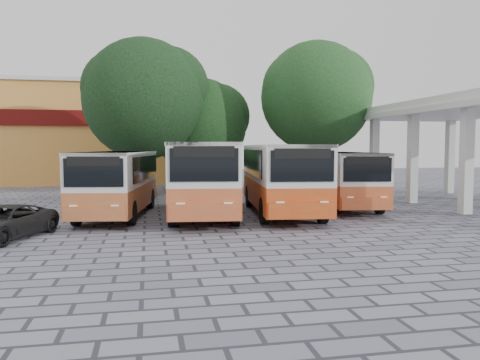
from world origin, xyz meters
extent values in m
plane|color=slate|center=(0.00, 0.00, 0.00)|extent=(90.00, 90.00, 0.00)
cube|color=silver|center=(7.85, 10.50, 2.50)|extent=(0.45, 0.45, 5.00)
cube|color=silver|center=(13.15, 10.50, 2.50)|extent=(0.45, 0.45, 5.00)
cube|color=gold|center=(-11.00, 26.00, 4.00)|extent=(20.00, 10.00, 8.00)
cube|color=#590C0A|center=(-11.00, 20.90, 5.20)|extent=(20.00, 0.20, 1.20)
cube|color=silver|center=(-11.00, 26.00, 8.15)|extent=(20.40, 10.40, 0.30)
cube|color=#B25D2E|center=(-7.39, 4.11, 0.87)|extent=(3.41, 7.93, 1.01)
cube|color=silver|center=(-7.39, 4.11, 2.08)|extent=(3.41, 7.93, 1.41)
cube|color=silver|center=(-7.39, 4.11, 2.72)|extent=(3.46, 7.94, 0.12)
cube|color=black|center=(-8.56, 4.11, 2.09)|extent=(0.99, 6.27, 1.01)
cube|color=black|center=(-6.22, 4.11, 2.09)|extent=(0.99, 6.27, 1.01)
cube|color=black|center=(-7.39, 0.25, 2.09)|extent=(2.05, 0.35, 1.01)
cube|color=black|center=(-7.39, 0.25, 2.49)|extent=(1.81, 0.33, 0.33)
cylinder|color=black|center=(-8.43, 1.62, 0.48)|extent=(0.27, 0.96, 0.96)
cylinder|color=black|center=(-6.35, 1.62, 0.48)|extent=(0.27, 0.96, 0.96)
cylinder|color=black|center=(-8.43, 6.61, 0.48)|extent=(0.27, 0.96, 0.96)
cylinder|color=black|center=(-6.35, 6.61, 0.48)|extent=(0.27, 0.96, 0.96)
cube|color=#C3562B|center=(-3.75, 3.55, 0.99)|extent=(3.51, 8.94, 1.14)
cube|color=silver|center=(-3.75, 3.55, 2.36)|extent=(3.51, 8.94, 1.60)
cube|color=silver|center=(-3.75, 3.55, 3.09)|extent=(3.56, 8.95, 0.13)
cube|color=black|center=(-5.08, 3.55, 2.38)|extent=(0.80, 7.16, 1.14)
cube|color=black|center=(-2.43, 3.55, 2.38)|extent=(0.80, 7.16, 1.14)
cube|color=black|center=(-3.75, -0.83, 2.38)|extent=(2.34, 0.29, 1.14)
cube|color=black|center=(-3.75, -0.83, 2.83)|extent=(2.07, 0.27, 0.37)
cylinder|color=black|center=(-4.93, 0.72, 0.54)|extent=(0.31, 1.09, 1.09)
cylinder|color=black|center=(-2.58, 0.72, 0.54)|extent=(0.31, 1.09, 1.09)
cylinder|color=black|center=(-4.93, 6.38, 0.54)|extent=(0.31, 1.09, 1.09)
cylinder|color=black|center=(-2.58, 6.38, 0.54)|extent=(0.31, 1.09, 1.09)
cube|color=#C74614|center=(-0.27, 3.34, 0.96)|extent=(3.45, 8.71, 1.11)
cube|color=silver|center=(-0.27, 3.34, 2.30)|extent=(3.45, 8.71, 1.56)
cube|color=silver|center=(-0.27, 3.34, 3.01)|extent=(3.50, 8.72, 0.13)
cube|color=black|center=(-1.57, 3.34, 2.31)|extent=(0.81, 6.97, 1.11)
cube|color=black|center=(1.02, 3.34, 2.31)|extent=(0.81, 6.97, 1.11)
cube|color=black|center=(-0.27, -0.92, 2.31)|extent=(2.27, 0.30, 1.11)
cube|color=black|center=(-0.27, -0.92, 2.76)|extent=(2.01, 0.28, 0.36)
cylinder|color=black|center=(-1.42, 0.58, 0.53)|extent=(0.30, 1.06, 1.06)
cylinder|color=black|center=(0.87, 0.58, 0.53)|extent=(0.30, 1.06, 1.06)
cylinder|color=black|center=(-1.42, 6.10, 0.53)|extent=(0.30, 1.06, 1.06)
cylinder|color=black|center=(0.87, 6.10, 0.53)|extent=(0.30, 1.06, 1.06)
cube|color=#C75226|center=(3.33, 4.98, 0.85)|extent=(3.28, 7.76, 0.99)
cube|color=silver|center=(3.33, 4.98, 2.03)|extent=(3.28, 7.76, 1.38)
cube|color=silver|center=(3.33, 4.98, 2.67)|extent=(3.32, 7.76, 0.11)
cube|color=black|center=(2.18, 4.98, 2.05)|extent=(0.91, 6.15, 0.99)
cube|color=black|center=(4.48, 4.98, 2.05)|extent=(0.91, 6.15, 0.99)
cube|color=black|center=(3.33, 1.20, 2.05)|extent=(2.01, 0.33, 0.99)
cube|color=black|center=(3.33, 1.20, 2.44)|extent=(1.78, 0.31, 0.32)
cylinder|color=black|center=(2.31, 2.54, 0.47)|extent=(0.26, 0.94, 0.94)
cylinder|color=black|center=(4.34, 2.54, 0.47)|extent=(0.26, 0.94, 0.94)
cylinder|color=black|center=(2.31, 7.42, 0.47)|extent=(0.26, 0.94, 0.94)
cylinder|color=black|center=(4.34, 7.42, 0.47)|extent=(0.26, 0.94, 0.94)
cylinder|color=#463120|center=(-6.32, 13.44, 2.26)|extent=(0.49, 0.49, 4.51)
sphere|color=black|center=(-6.32, 13.44, 5.99)|extent=(7.54, 7.54, 7.54)
sphere|color=black|center=(-4.81, 13.74, 6.74)|extent=(5.28, 5.28, 5.28)
sphere|color=black|center=(-7.63, 13.24, 6.55)|extent=(4.90, 4.90, 4.90)
cylinder|color=black|center=(-2.62, 15.42, 1.75)|extent=(0.42, 0.42, 3.50)
sphere|color=black|center=(-2.62, 15.42, 4.48)|extent=(6.46, 6.46, 6.46)
sphere|color=black|center=(-1.33, 15.72, 5.12)|extent=(4.52, 4.52, 4.52)
sphere|color=black|center=(-3.75, 15.22, 4.96)|extent=(4.20, 4.20, 4.20)
cylinder|color=black|center=(4.82, 12.83, 2.32)|extent=(0.49, 0.49, 4.64)
sphere|color=#174216|center=(4.82, 12.83, 6.29)|extent=(7.25, 7.25, 7.25)
sphere|color=#174216|center=(6.27, 13.13, 7.01)|extent=(5.08, 5.08, 5.08)
sphere|color=#174216|center=(3.55, 12.63, 6.83)|extent=(4.71, 4.71, 4.71)
imported|color=black|center=(-10.70, -0.47, 0.54)|extent=(3.13, 4.29, 1.08)
camera|label=1|loc=(-6.09, -16.66, 2.97)|focal=35.00mm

